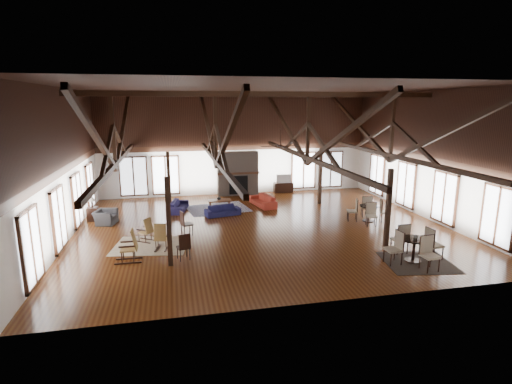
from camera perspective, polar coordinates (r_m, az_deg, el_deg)
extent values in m
plane|color=#5A2F12|center=(17.78, 0.93, -5.06)|extent=(16.00, 16.00, 0.00)
cube|color=black|center=(16.96, 1.01, 14.64)|extent=(16.00, 14.00, 0.02)
cube|color=white|center=(23.94, -2.81, 6.83)|extent=(16.00, 0.02, 6.00)
cube|color=white|center=(10.52, 9.53, -0.71)|extent=(16.00, 0.02, 6.00)
cube|color=white|center=(17.21, -26.02, 3.32)|extent=(0.02, 14.00, 6.00)
cube|color=white|center=(20.44, 23.48, 4.83)|extent=(0.02, 14.00, 6.00)
cube|color=black|center=(16.95, 1.00, 13.80)|extent=(15.60, 0.18, 0.22)
cube|color=black|center=(16.83, -19.42, 3.88)|extent=(0.16, 13.70, 0.18)
cube|color=black|center=(16.69, -19.76, 8.46)|extent=(0.14, 0.14, 2.70)
cube|color=black|center=(20.17, -18.45, 8.78)|extent=(0.15, 7.07, 3.12)
cube|color=black|center=(13.25, -21.66, 6.89)|extent=(0.15, 7.07, 3.12)
cube|color=black|center=(16.78, -5.72, 4.50)|extent=(0.16, 13.70, 0.18)
cube|color=black|center=(16.64, -5.83, 9.11)|extent=(0.14, 0.14, 2.70)
cube|color=black|center=(20.13, -6.93, 9.32)|extent=(0.15, 7.07, 3.12)
cube|color=black|center=(13.19, -4.13, 7.71)|extent=(0.15, 7.07, 3.12)
cube|color=black|center=(17.66, 7.33, 4.87)|extent=(0.16, 13.70, 0.18)
cube|color=black|center=(17.53, 7.45, 9.24)|extent=(0.14, 0.14, 2.70)
cube|color=black|center=(20.87, 4.23, 9.48)|extent=(0.15, 7.07, 3.12)
cube|color=black|center=(14.29, 12.11, 7.84)|extent=(0.15, 7.07, 3.12)
cube|color=black|center=(19.35, 18.63, 4.98)|extent=(0.16, 13.70, 0.18)
cube|color=black|center=(19.23, 18.91, 8.97)|extent=(0.14, 0.14, 2.70)
cube|color=black|center=(22.32, 14.28, 9.33)|extent=(0.15, 7.07, 3.12)
cube|color=black|center=(16.33, 25.16, 7.49)|extent=(0.15, 7.07, 3.12)
cube|color=black|center=(13.58, -12.36, -4.25)|extent=(0.16, 0.16, 3.05)
cube|color=black|center=(15.66, 18.36, -2.36)|extent=(0.16, 0.16, 3.05)
cube|color=black|center=(20.39, -12.33, 1.36)|extent=(0.16, 0.16, 3.05)
cube|color=black|center=(21.83, 9.17, 2.22)|extent=(0.16, 0.16, 3.05)
cube|color=#726257|center=(23.86, -2.64, 2.69)|extent=(2.40, 0.62, 2.60)
cube|color=black|center=(23.67, -2.50, 1.01)|extent=(1.10, 0.06, 1.10)
cube|color=#361C10|center=(23.58, -2.53, 2.70)|extent=(2.50, 0.20, 0.12)
cylinder|color=black|center=(16.16, 3.53, 7.80)|extent=(0.04, 0.04, 0.70)
cylinder|color=black|center=(16.19, 3.51, 6.57)|extent=(0.20, 0.20, 0.10)
cube|color=black|center=(16.32, 5.04, 6.59)|extent=(0.70, 0.12, 0.02)
cube|color=black|center=(16.62, 3.10, 6.73)|extent=(0.12, 0.70, 0.02)
cube|color=black|center=(16.08, 1.95, 6.54)|extent=(0.70, 0.12, 0.02)
cube|color=black|center=(15.76, 3.95, 6.40)|extent=(0.12, 0.70, 0.02)
imported|color=#191843|center=(19.63, -4.78, -2.65)|extent=(1.80, 1.00, 0.50)
imported|color=#1C1843|center=(20.77, -10.96, -1.96)|extent=(1.89, 1.07, 0.52)
imported|color=#9D2C1E|center=(21.38, 1.00, -1.23)|extent=(2.09, 1.16, 0.58)
cube|color=brown|center=(20.94, -5.22, -1.20)|extent=(1.18, 0.59, 0.06)
cube|color=brown|center=(20.75, -6.50, -2.00)|extent=(0.06, 0.06, 0.39)
cube|color=brown|center=(21.13, -6.60, -1.74)|extent=(0.06, 0.06, 0.39)
cube|color=brown|center=(20.87, -3.79, -1.86)|extent=(0.06, 0.06, 0.39)
cube|color=brown|center=(21.24, -3.94, -1.61)|extent=(0.06, 0.06, 0.39)
imported|color=#B2B2B2|center=(20.95, -5.31, -0.82)|extent=(0.23, 0.23, 0.21)
imported|color=#2D2C2F|center=(19.44, -20.69, -3.37)|extent=(1.15, 1.06, 0.64)
cube|color=black|center=(20.22, -22.28, -2.91)|extent=(0.48, 0.48, 0.64)
cylinder|color=black|center=(20.10, -22.39, -1.51)|extent=(0.08, 0.08, 0.38)
cone|color=beige|center=(20.04, -22.46, -0.81)|extent=(0.34, 0.34, 0.28)
cube|color=olive|center=(16.53, -15.59, -5.57)|extent=(0.58, 0.58, 0.04)
cube|color=olive|center=(16.32, -15.12, -4.70)|extent=(0.38, 0.44, 0.61)
cube|color=black|center=(16.51, -15.90, -6.89)|extent=(0.64, 0.47, 0.04)
cube|color=black|center=(16.77, -15.15, -6.54)|extent=(0.64, 0.47, 0.04)
cube|color=olive|center=(15.55, -13.32, -6.50)|extent=(0.53, 0.52, 0.05)
cube|color=olive|center=(15.25, -13.55, -5.64)|extent=(0.48, 0.26, 0.66)
cube|color=black|center=(15.71, -13.93, -7.77)|extent=(0.21, 0.80, 0.05)
cube|color=black|center=(15.63, -12.57, -7.81)|extent=(0.21, 0.80, 0.05)
cube|color=olive|center=(14.62, -17.83, -7.81)|extent=(0.49, 0.51, 0.05)
cube|color=olive|center=(14.47, -17.00, -6.47)|extent=(0.20, 0.51, 0.74)
cube|color=black|center=(14.57, -17.80, -9.65)|extent=(0.91, 0.06, 0.05)
cube|color=black|center=(14.96, -17.64, -9.04)|extent=(0.91, 0.06, 0.05)
cube|color=black|center=(16.88, -9.85, -4.57)|extent=(0.55, 0.55, 0.05)
cube|color=black|center=(16.74, -10.51, -3.74)|extent=(0.18, 0.43, 0.57)
cylinder|color=black|center=(16.95, -9.82, -5.32)|extent=(0.04, 0.04, 0.47)
cube|color=black|center=(14.34, -10.34, -7.79)|extent=(0.51, 0.51, 0.05)
cube|color=black|center=(14.08, -10.15, -7.01)|extent=(0.41, 0.15, 0.55)
cylinder|color=black|center=(14.42, -10.30, -8.62)|extent=(0.03, 0.03, 0.45)
cylinder|color=black|center=(14.88, 21.73, -6.29)|extent=(0.94, 0.94, 0.04)
cylinder|color=black|center=(15.01, 21.61, -7.71)|extent=(0.10, 0.10, 0.78)
cylinder|color=black|center=(15.14, 21.49, -9.10)|extent=(0.57, 0.57, 0.04)
cylinder|color=black|center=(19.22, 15.85, -1.93)|extent=(0.86, 0.86, 0.04)
cylinder|color=black|center=(19.31, 15.79, -2.95)|extent=(0.10, 0.10, 0.71)
cylinder|color=black|center=(19.41, 15.72, -3.97)|extent=(0.52, 0.52, 0.04)
imported|color=#B2B2B2|center=(14.95, 21.86, -5.93)|extent=(0.17, 0.17, 0.11)
imported|color=#B2B2B2|center=(19.20, 15.57, -1.72)|extent=(0.14, 0.14, 0.10)
cube|color=black|center=(24.73, 3.93, 0.65)|extent=(1.17, 0.44, 0.59)
imported|color=#B2B2B2|center=(24.63, 3.95, 1.94)|extent=(0.94, 0.14, 0.54)
cube|color=tan|center=(16.10, -14.78, -7.39)|extent=(3.07, 2.58, 0.01)
cube|color=#1B1E4C|center=(20.95, -5.46, -2.37)|extent=(3.39, 2.76, 0.01)
cube|color=black|center=(15.09, 22.10, -9.29)|extent=(2.56, 2.39, 0.01)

